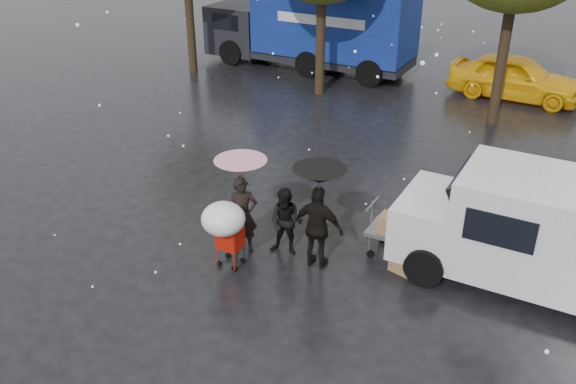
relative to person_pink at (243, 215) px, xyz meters
The scene contains 13 objects.
ground 0.92m from the person_pink, 20.24° to the right, with size 90.00×90.00×0.00m, color black.
person_pink is the anchor object (origin of this frame).
person_middle 0.89m from the person_pink, 21.85° to the left, with size 0.71×0.55×1.45m, color black.
person_black 1.59m from the person_pink, ahead, with size 1.02×0.42×1.74m, color black.
umbrella_pink 1.07m from the person_pink, ahead, with size 1.03×1.03×2.05m.
umbrella_black 1.97m from the person_pink, ahead, with size 1.01×1.01×2.13m.
vendor_cart 3.35m from the person_pink, 23.14° to the left, with size 1.52×0.80×1.27m.
shopping_cart 0.77m from the person_pink, 84.62° to the right, with size 0.84×0.84×1.46m.
white_van 5.66m from the person_pink, 16.46° to the left, with size 4.91×2.18×2.20m.
blue_truck 13.48m from the person_pink, 110.49° to the left, with size 8.30×2.60×3.50m.
box_ground_near 3.30m from the person_pink, 15.70° to the left, with size 0.46×0.37×0.41m, color brown.
box_ground_far 3.95m from the person_pink, 30.30° to the left, with size 0.46×0.36×0.36m, color brown.
yellow_taxi 12.98m from the person_pink, 76.72° to the left, with size 1.78×4.41×1.50m, color yellow.
Camera 1 is at (5.53, -8.72, 6.91)m, focal length 38.00 mm.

